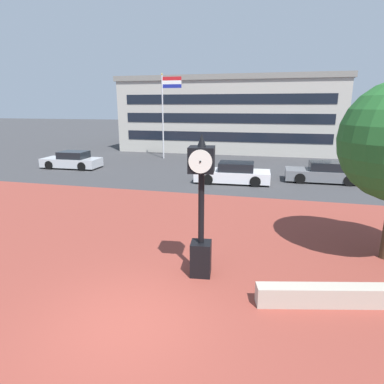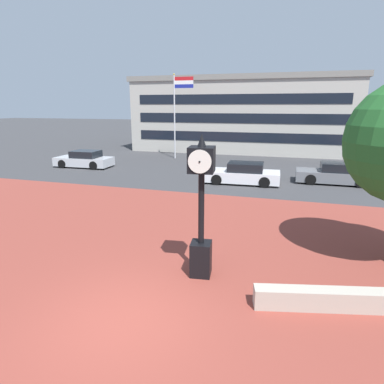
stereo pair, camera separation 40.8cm
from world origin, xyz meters
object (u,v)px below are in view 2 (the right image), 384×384
object	(u,v)px
car_street_near	(84,160)
flagpole_primary	(177,108)
car_street_distant	(335,174)
street_clock	(201,209)
civic_building	(247,114)
car_street_mid	(243,174)

from	to	relation	value
car_street_near	flagpole_primary	xyz separation A→B (m)	(5.46, 6.26, 3.85)
car_street_near	car_street_distant	world-z (taller)	same
street_clock	civic_building	bearing A→B (deg)	88.56
street_clock	car_street_near	bearing A→B (deg)	126.73
car_street_near	car_street_mid	world-z (taller)	same
car_street_near	flagpole_primary	distance (m)	9.16
car_street_distant	civic_building	xyz separation A→B (m)	(-7.85, 17.42, 3.17)
street_clock	car_street_near	world-z (taller)	street_clock
car_street_near	car_street_distant	bearing A→B (deg)	-93.26
civic_building	car_street_near	bearing A→B (deg)	-120.87
civic_building	car_street_mid	bearing A→B (deg)	-82.75
flagpole_primary	car_street_mid	bearing A→B (deg)	-49.20
street_clock	civic_building	distance (m)	30.93
street_clock	car_street_mid	xyz separation A→B (m)	(-0.55, 11.76, -1.38)
car_street_near	car_street_mid	size ratio (longest dim) A/B	0.95
flagpole_primary	civic_building	xyz separation A→B (m)	(4.70, 10.73, -0.68)
flagpole_primary	civic_building	world-z (taller)	civic_building
flagpole_primary	street_clock	bearing A→B (deg)	-69.04
car_street_near	civic_building	distance (m)	20.05
car_street_distant	flagpole_primary	size ratio (longest dim) A/B	0.62
street_clock	flagpole_primary	distance (m)	21.56
car_street_near	flagpole_primary	bearing A→B (deg)	-43.02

